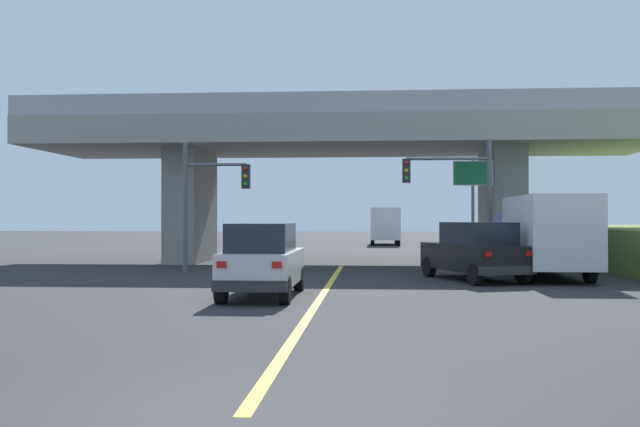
# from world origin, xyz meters

# --- Properties ---
(ground) EXTENTS (160.00, 160.00, 0.00)m
(ground) POSITION_xyz_m (0.00, 27.35, 0.00)
(ground) COLOR #2B2B2D
(overpass_bridge) EXTENTS (29.55, 8.37, 7.63)m
(overpass_bridge) POSITION_xyz_m (0.00, 27.35, 5.44)
(overpass_bridge) COLOR gray
(overpass_bridge) RESTS_ON ground
(lane_divider_stripe) EXTENTS (0.20, 24.62, 0.01)m
(lane_divider_stripe) POSITION_xyz_m (0.00, 12.31, 0.00)
(lane_divider_stripe) COLOR yellow
(lane_divider_stripe) RESTS_ON ground
(suv_lead) EXTENTS (1.88, 4.57, 2.02)m
(suv_lead) POSITION_xyz_m (-1.59, 11.80, 1.01)
(suv_lead) COLOR silver
(suv_lead) RESTS_ON ground
(suv_crossing) EXTENTS (3.44, 5.15, 2.02)m
(suv_crossing) POSITION_xyz_m (4.94, 17.56, 1.02)
(suv_crossing) COLOR black
(suv_crossing) RESTS_ON ground
(box_truck) EXTENTS (2.33, 7.47, 2.95)m
(box_truck) POSITION_xyz_m (7.64, 19.05, 1.57)
(box_truck) COLOR navy
(box_truck) RESTS_ON ground
(traffic_signal_nearside) EXTENTS (3.54, 0.36, 5.32)m
(traffic_signal_nearside) POSITION_xyz_m (4.83, 21.43, 3.36)
(traffic_signal_nearside) COLOR #56595E
(traffic_signal_nearside) RESTS_ON ground
(traffic_signal_farside) EXTENTS (2.69, 0.36, 5.18)m
(traffic_signal_farside) POSITION_xyz_m (-5.14, 20.54, 3.17)
(traffic_signal_farside) COLOR #56595E
(traffic_signal_farside) RESTS_ON ground
(highway_sign) EXTENTS (1.76, 0.17, 4.86)m
(highway_sign) POSITION_xyz_m (5.84, 24.65, 3.62)
(highway_sign) COLOR slate
(highway_sign) RESTS_ON ground
(semi_truck_distant) EXTENTS (2.33, 6.45, 2.95)m
(semi_truck_distant) POSITION_xyz_m (2.37, 50.62, 1.56)
(semi_truck_distant) COLOR navy
(semi_truck_distant) RESTS_ON ground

